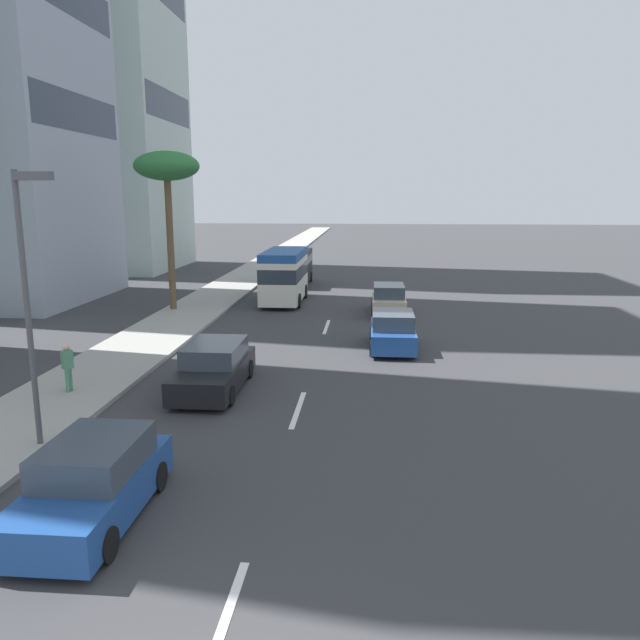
{
  "coord_description": "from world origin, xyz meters",
  "views": [
    {
      "loc": [
        -5.17,
        -2.12,
        6.33
      ],
      "look_at": [
        16.76,
        -0.28,
        1.81
      ],
      "focal_mm": 34.43,
      "sensor_mm": 36.0,
      "label": 1
    }
  ],
  "objects_px": {
    "car_second": "(93,483)",
    "car_third": "(389,300)",
    "car_sixth": "(393,331)",
    "van_lead": "(295,265)",
    "car_fourth": "(214,368)",
    "palm_tree": "(167,170)",
    "pedestrian_near_lamp": "(68,366)",
    "street_lamp": "(29,280)",
    "minibus_fifth": "(284,274)"
  },
  "relations": [
    {
      "from": "pedestrian_near_lamp",
      "to": "car_third",
      "type": "bearing_deg",
      "value": -173.67
    },
    {
      "from": "car_third",
      "to": "car_sixth",
      "type": "bearing_deg",
      "value": 179.74
    },
    {
      "from": "palm_tree",
      "to": "street_lamp",
      "type": "relative_size",
      "value": 1.25
    },
    {
      "from": "car_second",
      "to": "street_lamp",
      "type": "height_order",
      "value": "street_lamp"
    },
    {
      "from": "car_sixth",
      "to": "street_lamp",
      "type": "distance_m",
      "value": 14.75
    },
    {
      "from": "pedestrian_near_lamp",
      "to": "car_second",
      "type": "bearing_deg",
      "value": 71.68
    },
    {
      "from": "car_fourth",
      "to": "car_third",
      "type": "bearing_deg",
      "value": 156.22
    },
    {
      "from": "minibus_fifth",
      "to": "pedestrian_near_lamp",
      "type": "bearing_deg",
      "value": -14.16
    },
    {
      "from": "car_sixth",
      "to": "palm_tree",
      "type": "bearing_deg",
      "value": 57.68
    },
    {
      "from": "van_lead",
      "to": "car_sixth",
      "type": "bearing_deg",
      "value": 19.17
    },
    {
      "from": "street_lamp",
      "to": "car_second",
      "type": "bearing_deg",
      "value": -138.82
    },
    {
      "from": "car_second",
      "to": "pedestrian_near_lamp",
      "type": "relative_size",
      "value": 2.75
    },
    {
      "from": "pedestrian_near_lamp",
      "to": "palm_tree",
      "type": "distance_m",
      "value": 15.87
    },
    {
      "from": "car_second",
      "to": "minibus_fifth",
      "type": "distance_m",
      "value": 24.98
    },
    {
      "from": "street_lamp",
      "to": "car_sixth",
      "type": "bearing_deg",
      "value": -39.49
    },
    {
      "from": "car_second",
      "to": "pedestrian_near_lamp",
      "type": "xyz_separation_m",
      "value": [
        7.29,
        4.18,
        0.24
      ]
    },
    {
      "from": "van_lead",
      "to": "car_second",
      "type": "distance_m",
      "value": 32.46
    },
    {
      "from": "van_lead",
      "to": "minibus_fifth",
      "type": "relative_size",
      "value": 0.89
    },
    {
      "from": "car_third",
      "to": "car_sixth",
      "type": "relative_size",
      "value": 1.06
    },
    {
      "from": "van_lead",
      "to": "street_lamp",
      "type": "relative_size",
      "value": 0.79
    },
    {
      "from": "van_lead",
      "to": "palm_tree",
      "type": "xyz_separation_m",
      "value": [
        -10.79,
        5.42,
        6.21
      ]
    },
    {
      "from": "minibus_fifth",
      "to": "pedestrian_near_lamp",
      "type": "relative_size",
      "value": 3.87
    },
    {
      "from": "car_second",
      "to": "car_fourth",
      "type": "height_order",
      "value": "car_second"
    },
    {
      "from": "minibus_fifth",
      "to": "car_fourth",
      "type": "bearing_deg",
      "value": 0.06
    },
    {
      "from": "van_lead",
      "to": "car_fourth",
      "type": "xyz_separation_m",
      "value": [
        -24.16,
        -0.31,
        -0.65
      ]
    },
    {
      "from": "van_lead",
      "to": "car_second",
      "type": "height_order",
      "value": "van_lead"
    },
    {
      "from": "minibus_fifth",
      "to": "palm_tree",
      "type": "height_order",
      "value": "palm_tree"
    },
    {
      "from": "car_second",
      "to": "pedestrian_near_lamp",
      "type": "distance_m",
      "value": 8.41
    },
    {
      "from": "van_lead",
      "to": "pedestrian_near_lamp",
      "type": "distance_m",
      "value": 25.51
    },
    {
      "from": "car_sixth",
      "to": "car_third",
      "type": "bearing_deg",
      "value": -0.26
    },
    {
      "from": "car_second",
      "to": "car_third",
      "type": "xyz_separation_m",
      "value": [
        22.04,
        -6.35,
        0.0
      ]
    },
    {
      "from": "car_fourth",
      "to": "pedestrian_near_lamp",
      "type": "bearing_deg",
      "value": -77.33
    },
    {
      "from": "palm_tree",
      "to": "car_sixth",
      "type": "bearing_deg",
      "value": -122.32
    },
    {
      "from": "van_lead",
      "to": "car_third",
      "type": "bearing_deg",
      "value": 31.46
    },
    {
      "from": "van_lead",
      "to": "car_sixth",
      "type": "xyz_separation_m",
      "value": [
        -18.23,
        -6.34,
        -0.63
      ]
    },
    {
      "from": "pedestrian_near_lamp",
      "to": "car_fourth",
      "type": "bearing_deg",
      "value": 144.52
    },
    {
      "from": "car_second",
      "to": "street_lamp",
      "type": "xyz_separation_m",
      "value": [
        3.18,
        2.79,
        3.56
      ]
    },
    {
      "from": "car_third",
      "to": "car_sixth",
      "type": "xyz_separation_m",
      "value": [
        -7.81,
        0.04,
        -0.0
      ]
    },
    {
      "from": "pedestrian_near_lamp",
      "to": "palm_tree",
      "type": "xyz_separation_m",
      "value": [
        14.37,
        1.26,
        6.6
      ]
    },
    {
      "from": "car_third",
      "to": "palm_tree",
      "type": "height_order",
      "value": "palm_tree"
    },
    {
      "from": "car_sixth",
      "to": "palm_tree",
      "type": "height_order",
      "value": "palm_tree"
    },
    {
      "from": "van_lead",
      "to": "car_second",
      "type": "relative_size",
      "value": 1.25
    },
    {
      "from": "van_lead",
      "to": "car_third",
      "type": "distance_m",
      "value": 12.22
    },
    {
      "from": "van_lead",
      "to": "car_second",
      "type": "xyz_separation_m",
      "value": [
        -32.46,
        -0.02,
        -0.63
      ]
    },
    {
      "from": "car_fourth",
      "to": "street_lamp",
      "type": "relative_size",
      "value": 0.7
    },
    {
      "from": "car_fourth",
      "to": "street_lamp",
      "type": "xyz_separation_m",
      "value": [
        -5.11,
        3.08,
        3.58
      ]
    },
    {
      "from": "car_third",
      "to": "pedestrian_near_lamp",
      "type": "height_order",
      "value": "pedestrian_near_lamp"
    },
    {
      "from": "car_fourth",
      "to": "car_second",
      "type": "bearing_deg",
      "value": -2.03
    },
    {
      "from": "minibus_fifth",
      "to": "car_sixth",
      "type": "distance_m",
      "value": 12.35
    },
    {
      "from": "car_fourth",
      "to": "palm_tree",
      "type": "xyz_separation_m",
      "value": [
        13.37,
        5.73,
        6.86
      ]
    }
  ]
}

